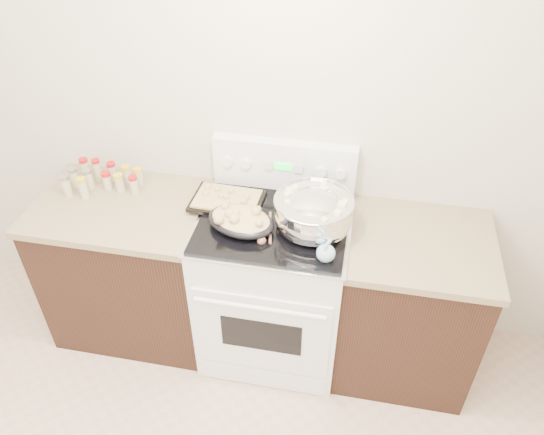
# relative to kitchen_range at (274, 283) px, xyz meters

# --- Properties ---
(counter_left) EXTENTS (0.93, 0.67, 0.92)m
(counter_left) POSITION_rel_kitchen_range_xyz_m (-0.83, 0.01, -0.03)
(counter_left) COLOR black
(counter_left) RESTS_ON ground
(counter_right) EXTENTS (0.73, 0.67, 0.92)m
(counter_right) POSITION_rel_kitchen_range_xyz_m (0.73, 0.01, -0.03)
(counter_right) COLOR black
(counter_right) RESTS_ON ground
(kitchen_range) EXTENTS (0.78, 0.73, 1.22)m
(kitchen_range) POSITION_rel_kitchen_range_xyz_m (0.00, 0.00, 0.00)
(kitchen_range) COLOR white
(kitchen_range) RESTS_ON ground
(mixing_bowl) EXTENTS (0.43, 0.43, 0.23)m
(mixing_bowl) POSITION_rel_kitchen_range_xyz_m (0.20, -0.03, 0.54)
(mixing_bowl) COLOR silver
(mixing_bowl) RESTS_ON kitchen_range
(roasting_pan) EXTENTS (0.40, 0.33, 0.11)m
(roasting_pan) POSITION_rel_kitchen_range_xyz_m (-0.15, -0.09, 0.50)
(roasting_pan) COLOR black
(roasting_pan) RESTS_ON kitchen_range
(baking_sheet) EXTENTS (0.38, 0.27, 0.05)m
(baking_sheet) POSITION_rel_kitchen_range_xyz_m (-0.27, 0.09, 0.47)
(baking_sheet) COLOR black
(baking_sheet) RESTS_ON kitchen_range
(wooden_spoon) EXTENTS (0.07, 0.25, 0.04)m
(wooden_spoon) POSITION_rel_kitchen_range_xyz_m (-0.02, -0.14, 0.46)
(wooden_spoon) COLOR #996346
(wooden_spoon) RESTS_ON kitchen_range
(blue_ladle) EXTENTS (0.12, 0.29, 0.11)m
(blue_ladle) POSITION_rel_kitchen_range_xyz_m (0.29, -0.23, 0.49)
(blue_ladle) COLOR #90C2D7
(blue_ladle) RESTS_ON kitchen_range
(spice_jars) EXTENTS (0.40, 0.24, 0.13)m
(spice_jars) POSITION_rel_kitchen_range_xyz_m (-0.99, 0.13, 0.49)
(spice_jars) COLOR #BFB28C
(spice_jars) RESTS_ON counter_left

